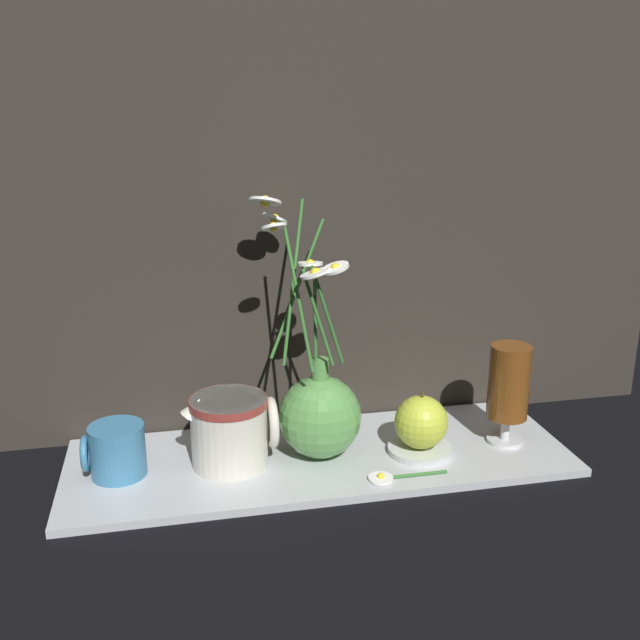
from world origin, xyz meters
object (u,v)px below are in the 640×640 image
vase_with_flowers (319,411)px  yellow_mug (116,449)px  orange_fruit (421,422)px  tea_glass (509,385)px  ceramic_pitcher (231,428)px

vase_with_flowers → yellow_mug: bearing=178.9°
vase_with_flowers → orange_fruit: (0.15, -0.02, -0.02)m
yellow_mug → tea_glass: tea_glass is taller
yellow_mug → vase_with_flowers: bearing=-1.1°
vase_with_flowers → tea_glass: vase_with_flowers is taller
vase_with_flowers → yellow_mug: size_ratio=4.41×
ceramic_pitcher → tea_glass: 0.43m
ceramic_pitcher → vase_with_flowers: bearing=0.3°
ceramic_pitcher → tea_glass: (0.43, -0.02, 0.04)m
ceramic_pitcher → orange_fruit: (0.29, -0.02, -0.01)m
yellow_mug → orange_fruit: orange_fruit is taller
vase_with_flowers → ceramic_pitcher: size_ratio=2.82×
ceramic_pitcher → orange_fruit: size_ratio=1.55×
yellow_mug → orange_fruit: (0.45, -0.03, 0.01)m
yellow_mug → ceramic_pitcher: 0.17m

